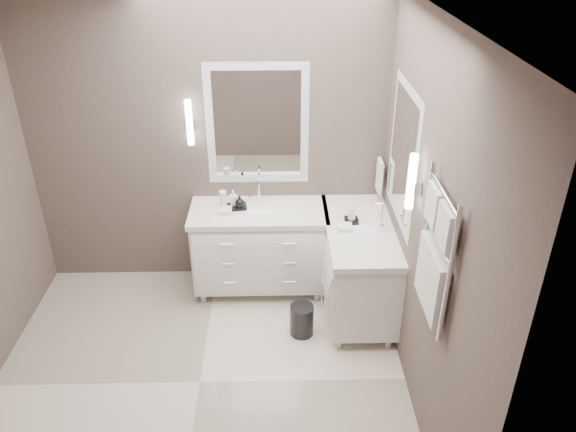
{
  "coord_description": "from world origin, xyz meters",
  "views": [
    {
      "loc": [
        0.61,
        -3.18,
        3.25
      ],
      "look_at": [
        0.7,
        0.7,
        1.08
      ],
      "focal_mm": 35.0,
      "sensor_mm": 36.0,
      "label": 1
    }
  ],
  "objects_px": {
    "vanity_back": "(260,244)",
    "waste_bin": "(302,320)",
    "vanity_right": "(359,263)",
    "towel_ladder": "(434,258)"
  },
  "relations": [
    {
      "from": "vanity_right",
      "to": "waste_bin",
      "type": "height_order",
      "value": "vanity_right"
    },
    {
      "from": "vanity_back",
      "to": "towel_ladder",
      "type": "xyz_separation_m",
      "value": [
        1.1,
        -1.63,
        0.91
      ]
    },
    {
      "from": "vanity_right",
      "to": "waste_bin",
      "type": "relative_size",
      "value": 4.38
    },
    {
      "from": "vanity_right",
      "to": "towel_ladder",
      "type": "bearing_deg",
      "value": -80.16
    },
    {
      "from": "vanity_back",
      "to": "towel_ladder",
      "type": "bearing_deg",
      "value": -55.9
    },
    {
      "from": "vanity_back",
      "to": "waste_bin",
      "type": "distance_m",
      "value": 0.84
    },
    {
      "from": "vanity_back",
      "to": "vanity_right",
      "type": "distance_m",
      "value": 0.93
    },
    {
      "from": "towel_ladder",
      "to": "waste_bin",
      "type": "height_order",
      "value": "towel_ladder"
    },
    {
      "from": "vanity_back",
      "to": "vanity_right",
      "type": "relative_size",
      "value": 1.0
    },
    {
      "from": "towel_ladder",
      "to": "waste_bin",
      "type": "xyz_separation_m",
      "value": [
        -0.74,
        0.95,
        -1.25
      ]
    }
  ]
}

